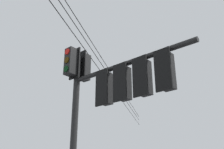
{
  "coord_description": "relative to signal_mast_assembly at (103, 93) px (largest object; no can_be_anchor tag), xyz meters",
  "views": [
    {
      "loc": [
        2.25,
        -6.25,
        2.1
      ],
      "look_at": [
        0.45,
        0.25,
        4.85
      ],
      "focal_mm": 41.77,
      "sensor_mm": 36.0,
      "label": 1
    }
  ],
  "objects": [
    {
      "name": "overhead_wire_span",
      "position": [
        -1.08,
        1.76,
        2.44
      ],
      "size": [
        1.07,
        27.71,
        0.91
      ],
      "color": "black"
    },
    {
      "name": "signal_mast_assembly",
      "position": [
        0.0,
        0.0,
        0.0
      ],
      "size": [
        3.98,
        2.25,
        6.1
      ],
      "color": "black",
      "rests_on": "ground"
    }
  ]
}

